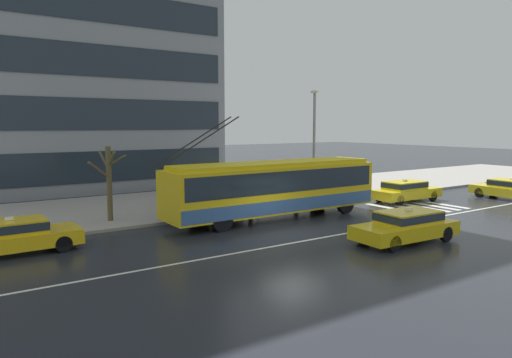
# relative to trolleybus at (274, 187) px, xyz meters

# --- Properties ---
(ground_plane) EXTENTS (160.00, 160.00, 0.00)m
(ground_plane) POSITION_rel_trolleybus_xyz_m (-1.41, -3.30, -1.59)
(ground_plane) COLOR #22242B
(sidewalk_slab) EXTENTS (80.00, 10.00, 0.14)m
(sidewalk_slab) POSITION_rel_trolleybus_xyz_m (-1.41, 6.60, -1.52)
(sidewalk_slab) COLOR gray
(sidewalk_slab) RESTS_ON ground_plane
(crosswalk_stripe_edge_near) EXTENTS (0.44, 4.40, 0.01)m
(crosswalk_stripe_edge_near) POSITION_rel_trolleybus_xyz_m (7.18, -1.85, -1.59)
(crosswalk_stripe_edge_near) COLOR beige
(crosswalk_stripe_edge_near) RESTS_ON ground_plane
(crosswalk_stripe_inner_a) EXTENTS (0.44, 4.40, 0.01)m
(crosswalk_stripe_inner_a) POSITION_rel_trolleybus_xyz_m (8.08, -1.85, -1.59)
(crosswalk_stripe_inner_a) COLOR beige
(crosswalk_stripe_inner_a) RESTS_ON ground_plane
(crosswalk_stripe_center) EXTENTS (0.44, 4.40, 0.01)m
(crosswalk_stripe_center) POSITION_rel_trolleybus_xyz_m (8.98, -1.85, -1.59)
(crosswalk_stripe_center) COLOR beige
(crosswalk_stripe_center) RESTS_ON ground_plane
(crosswalk_stripe_inner_b) EXTENTS (0.44, 4.40, 0.01)m
(crosswalk_stripe_inner_b) POSITION_rel_trolleybus_xyz_m (9.88, -1.85, -1.59)
(crosswalk_stripe_inner_b) COLOR beige
(crosswalk_stripe_inner_b) RESTS_ON ground_plane
(crosswalk_stripe_edge_far) EXTENTS (0.44, 4.40, 0.01)m
(crosswalk_stripe_edge_far) POSITION_rel_trolleybus_xyz_m (10.78, -1.85, -1.59)
(crosswalk_stripe_edge_far) COLOR beige
(crosswalk_stripe_edge_far) RESTS_ON ground_plane
(lane_centre_line) EXTENTS (72.00, 0.14, 0.01)m
(lane_centre_line) POSITION_rel_trolleybus_xyz_m (-1.41, -4.50, -1.59)
(lane_centre_line) COLOR silver
(lane_centre_line) RESTS_ON ground_plane
(trolleybus) EXTENTS (12.20, 2.61, 5.14)m
(trolleybus) POSITION_rel_trolleybus_xyz_m (0.00, 0.00, 0.00)
(trolleybus) COLOR yellow
(trolleybus) RESTS_ON ground_plane
(taxi_ahead_of_bus) EXTENTS (4.70, 1.91, 1.39)m
(taxi_ahead_of_bus) POSITION_rel_trolleybus_xyz_m (9.86, -0.34, -0.89)
(taxi_ahead_of_bus) COLOR yellow
(taxi_ahead_of_bus) RESTS_ON ground_plane
(taxi_queued_behind_bus) EXTENTS (4.51, 1.92, 1.39)m
(taxi_queued_behind_bus) POSITION_rel_trolleybus_xyz_m (-11.89, 0.00, -0.89)
(taxi_queued_behind_bus) COLOR yellow
(taxi_queued_behind_bus) RESTS_ON ground_plane
(taxi_cross_traffic) EXTENTS (1.96, 4.61, 1.39)m
(taxi_cross_traffic) POSITION_rel_trolleybus_xyz_m (15.93, -3.60, -0.89)
(taxi_cross_traffic) COLOR yellow
(taxi_cross_traffic) RESTS_ON ground_plane
(taxi_oncoming_near) EXTENTS (4.68, 2.01, 1.39)m
(taxi_oncoming_near) POSITION_rel_trolleybus_xyz_m (1.59, -6.91, -0.89)
(taxi_oncoming_near) COLOR gold
(taxi_oncoming_near) RESTS_ON ground_plane
(bus_shelter) EXTENTS (4.22, 1.81, 2.41)m
(bus_shelter) POSITION_rel_trolleybus_xyz_m (-0.93, 3.99, 0.39)
(bus_shelter) COLOR gray
(bus_shelter) RESTS_ON sidewalk_slab
(pedestrian_at_shelter) EXTENTS (1.39, 1.39, 1.92)m
(pedestrian_at_shelter) POSITION_rel_trolleybus_xyz_m (-0.64, 3.87, 0.07)
(pedestrian_at_shelter) COLOR black
(pedestrian_at_shelter) RESTS_ON sidewalk_slab
(pedestrian_approaching_curb) EXTENTS (1.62, 1.62, 1.97)m
(pedestrian_approaching_curb) POSITION_rel_trolleybus_xyz_m (-1.14, 2.09, 0.18)
(pedestrian_approaching_curb) COLOR #2E214A
(pedestrian_approaching_curb) RESTS_ON sidewalk_slab
(pedestrian_walking_past) EXTENTS (1.34, 1.34, 1.97)m
(pedestrian_walking_past) POSITION_rel_trolleybus_xyz_m (0.23, 2.47, 0.12)
(pedestrian_walking_past) COLOR #4D4245
(pedestrian_walking_past) RESTS_ON sidewalk_slab
(pedestrian_waiting_by_pole) EXTENTS (1.40, 1.40, 1.96)m
(pedestrian_waiting_by_pole) POSITION_rel_trolleybus_xyz_m (3.63, 2.63, 0.12)
(pedestrian_waiting_by_pole) COLOR #2B172D
(pedestrian_waiting_by_pole) RESTS_ON sidewalk_slab
(street_lamp) EXTENTS (0.60, 0.32, 6.71)m
(street_lamp) POSITION_rel_trolleybus_xyz_m (4.95, 2.70, 2.51)
(street_lamp) COLOR gray
(street_lamp) RESTS_ON sidewalk_slab
(street_tree_bare) EXTENTS (1.75, 1.49, 3.58)m
(street_tree_bare) POSITION_rel_trolleybus_xyz_m (-7.36, 3.36, 0.59)
(street_tree_bare) COLOR brown
(street_tree_bare) RESTS_ON sidewalk_slab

